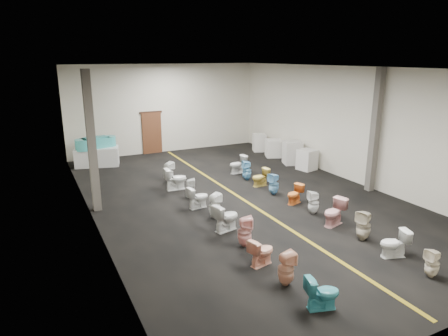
{
  "coord_description": "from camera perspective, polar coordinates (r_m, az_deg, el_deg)",
  "views": [
    {
      "loc": [
        -6.48,
        -11.82,
        4.86
      ],
      "look_at": [
        -0.11,
        1.0,
        0.84
      ],
      "focal_mm": 32.0,
      "sensor_mm": 36.0,
      "label": 1
    }
  ],
  "objects": [
    {
      "name": "floor",
      "position": [
        14.32,
        2.17,
        -4.16
      ],
      "size": [
        16.0,
        16.0,
        0.0
      ],
      "primitive_type": "plane",
      "color": "black",
      "rests_on": "ground"
    },
    {
      "name": "ceiling",
      "position": [
        13.48,
        2.38,
        14.14
      ],
      "size": [
        16.0,
        16.0,
        0.0
      ],
      "primitive_type": "plane",
      "rotation": [
        3.14,
        0.0,
        0.0
      ],
      "color": "black",
      "rests_on": "ground"
    },
    {
      "name": "wall_back",
      "position": [
        21.01,
        -8.35,
        8.38
      ],
      "size": [
        10.0,
        0.0,
        10.0
      ],
      "primitive_type": "plane",
      "rotation": [
        1.57,
        0.0,
        0.0
      ],
      "color": "beige",
      "rests_on": "ground"
    },
    {
      "name": "wall_left",
      "position": [
        12.19,
        -18.85,
        2.48
      ],
      "size": [
        0.0,
        16.0,
        16.0
      ],
      "primitive_type": "plane",
      "rotation": [
        1.57,
        0.0,
        1.57
      ],
      "color": "beige",
      "rests_on": "ground"
    },
    {
      "name": "wall_right",
      "position": [
        16.68,
        17.61,
        5.95
      ],
      "size": [
        0.0,
        16.0,
        16.0
      ],
      "primitive_type": "plane",
      "rotation": [
        1.57,
        0.0,
        -1.57
      ],
      "color": "beige",
      "rests_on": "ground"
    },
    {
      "name": "aisle_stripe",
      "position": [
        14.32,
        2.17,
        -4.15
      ],
      "size": [
        0.12,
        15.6,
        0.01
      ],
      "primitive_type": "cube",
      "color": "olive",
      "rests_on": "floor"
    },
    {
      "name": "back_door",
      "position": [
        20.91,
        -10.26,
        4.93
      ],
      "size": [
        1.0,
        0.1,
        2.1
      ],
      "primitive_type": "cube",
      "color": "#562D19",
      "rests_on": "floor"
    },
    {
      "name": "door_frame",
      "position": [
        20.75,
        -10.41,
        7.84
      ],
      "size": [
        1.15,
        0.08,
        0.1
      ],
      "primitive_type": "cube",
      "color": "#331C11",
      "rests_on": "back_door"
    },
    {
      "name": "column_left",
      "position": [
        13.19,
        -18.4,
        3.47
      ],
      "size": [
        0.25,
        0.25,
        4.5
      ],
      "primitive_type": "cube",
      "color": "#59544C",
      "rests_on": "floor"
    },
    {
      "name": "column_right",
      "position": [
        15.47,
        20.76,
        4.95
      ],
      "size": [
        0.25,
        0.25,
        4.5
      ],
      "primitive_type": "cube",
      "color": "#59544C",
      "rests_on": "floor"
    },
    {
      "name": "display_table",
      "position": [
        19.19,
        -17.68,
        1.56
      ],
      "size": [
        2.09,
        1.4,
        0.85
      ],
      "primitive_type": "cube",
      "rotation": [
        0.0,
        0.0,
        -0.25
      ],
      "color": "silver",
      "rests_on": "floor"
    },
    {
      "name": "bathtub",
      "position": [
        19.05,
        -17.84,
        3.45
      ],
      "size": [
        1.84,
        0.89,
        0.55
      ],
      "rotation": [
        0.0,
        0.0,
        0.19
      ],
      "color": "teal",
      "rests_on": "display_table"
    },
    {
      "name": "appliance_crate_a",
      "position": [
        17.99,
        11.78,
        1.16
      ],
      "size": [
        0.84,
        0.84,
        0.9
      ],
      "primitive_type": "cube",
      "rotation": [
        0.0,
        0.0,
        0.22
      ],
      "color": "silver",
      "rests_on": "floor"
    },
    {
      "name": "appliance_crate_b",
      "position": [
        18.82,
        9.74,
        2.17
      ],
      "size": [
        0.99,
        0.99,
        1.07
      ],
      "primitive_type": "cube",
      "rotation": [
        0.0,
        0.0,
        -0.34
      ],
      "color": "beige",
      "rests_on": "floor"
    },
    {
      "name": "appliance_crate_c",
      "position": [
        20.09,
        7.12,
        2.82
      ],
      "size": [
        0.99,
        0.99,
        0.86
      ],
      "primitive_type": "cube",
      "rotation": [
        0.0,
        0.0,
        -0.4
      ],
      "color": "white",
      "rests_on": "floor"
    },
    {
      "name": "appliance_crate_d",
      "position": [
        21.21,
        5.08,
        3.65
      ],
      "size": [
        0.83,
        0.83,
        0.92
      ],
      "primitive_type": "cube",
      "rotation": [
        0.0,
        0.0,
        -0.35
      ],
      "color": "silver",
      "rests_on": "floor"
    },
    {
      "name": "toilet_left_0",
      "position": [
        8.49,
        13.86,
        -16.92
      ],
      "size": [
        0.76,
        0.56,
        0.7
      ],
      "primitive_type": "imported",
      "rotation": [
        0.0,
        0.0,
        1.29
      ],
      "color": "teal",
      "rests_on": "floor"
    },
    {
      "name": "toilet_left_1",
      "position": [
        9.06,
        8.85,
        -14.03
      ],
      "size": [
        0.38,
        0.37,
        0.79
      ],
      "primitive_type": "imported",
      "rotation": [
        0.0,
        0.0,
        1.53
      ],
      "color": "#E0A080",
      "rests_on": "floor"
    },
    {
      "name": "toilet_left_2",
      "position": [
        9.8,
        5.37,
        -11.8
      ],
      "size": [
        0.75,
        0.53,
        0.69
      ],
      "primitive_type": "imported",
      "rotation": [
        0.0,
        0.0,
        1.81
      ],
      "color": "#F6A789",
      "rests_on": "floor"
    },
    {
      "name": "toilet_left_3",
      "position": [
        10.62,
        2.97,
        -9.07
      ],
      "size": [
        0.48,
        0.48,
        0.83
      ],
      "primitive_type": "imported",
      "rotation": [
        0.0,
        0.0,
        1.24
      ],
      "color": "#EDA9A2",
      "rests_on": "floor"
    },
    {
      "name": "toilet_left_4",
      "position": [
        11.54,
        0.28,
        -7.03
      ],
      "size": [
        0.88,
        0.63,
        0.81
      ],
      "primitive_type": "imported",
      "rotation": [
        0.0,
        0.0,
        1.81
      ],
      "color": "silver",
      "rests_on": "floor"
    },
    {
      "name": "toilet_left_5",
      "position": [
        12.4,
        -1.36,
        -5.41
      ],
      "size": [
        0.46,
        0.46,
        0.8
      ],
      "primitive_type": "imported",
      "rotation": [
        0.0,
        0.0,
        1.89
      ],
      "color": "white",
      "rests_on": "floor"
    },
    {
      "name": "toilet_left_6",
      "position": [
        13.24,
        -3.74,
        -4.2
      ],
      "size": [
        0.76,
        0.49,
        0.73
      ],
      "primitive_type": "imported",
      "rotation": [
        0.0,
        0.0,
        1.69
      ],
      "color": "white",
      "rests_on": "floor"
    },
    {
      "name": "toilet_left_7",
      "position": [
        14.12,
        -4.86,
        -2.95
      ],
      "size": [
        0.42,
        0.42,
        0.72
      ],
      "primitive_type": "imported",
      "rotation": [
        0.0,
        0.0,
        1.24
      ],
      "color": "silver",
      "rests_on": "floor"
    },
    {
      "name": "toilet_left_8",
      "position": [
        15.1,
        -6.94,
        -1.53
      ],
      "size": [
        0.85,
        0.52,
        0.84
      ],
      "primitive_type": "imported",
      "rotation": [
        0.0,
        0.0,
        1.51
      ],
      "color": "white",
      "rests_on": "floor"
    },
    {
      "name": "toilet_left_9",
      "position": [
        16.04,
        -7.9,
        -0.58
      ],
      "size": [
        0.49,
        0.49,
        0.82
      ],
      "primitive_type": "imported",
      "rotation": [
        0.0,
        0.0,
        1.99
      ],
      "color": "white",
      "rests_on": "floor"
    },
    {
      "name": "toilet_right_0",
      "position": [
        10.41,
        27.61,
        -11.95
      ],
      "size": [
        0.32,
        0.32,
        0.69
      ],
      "primitive_type": "imported",
      "rotation": [
        0.0,
        0.0,
        -1.59
      ],
      "color": "beige",
      "rests_on": "floor"
    },
    {
      "name": "toilet_right_1",
      "position": [
        10.96,
        23.14,
        -9.89
      ],
      "size": [
        0.8,
        0.61,
        0.72
      ],
      "primitive_type": "imported",
      "rotation": [
        0.0,
        0.0,
        -1.9
      ],
      "color": "white",
      "rests_on": "floor"
    },
    {
      "name": "toilet_right_2",
      "position": [
        11.58,
        19.31,
        -7.74
      ],
      "size": [
        0.5,
        0.5,
        0.86
      ],
      "primitive_type": "imported",
      "rotation": [
        0.0,
        0.0,
        -1.22
      ],
      "color": "beige",
      "rests_on": "floor"
    },
    {
      "name": "toilet_right_3",
      "position": [
        12.31,
        15.48,
        -6.13
      ],
      "size": [
        0.88,
        0.65,
        0.8
      ],
      "primitive_type": "imported",
      "rotation": [
        0.0,
        0.0,
        -1.29
      ],
      "color": "#DA9896",
      "rests_on": "floor"
    },
    {
      "name": "toilet_right_4",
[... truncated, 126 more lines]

